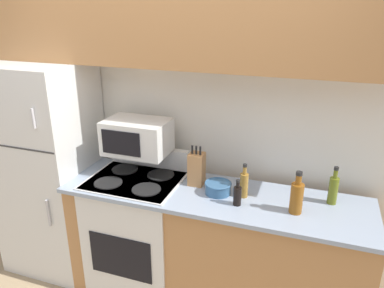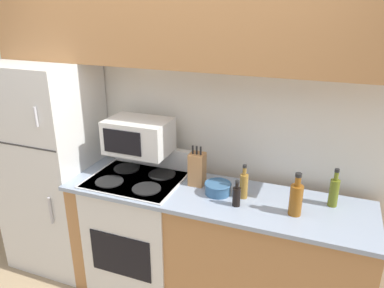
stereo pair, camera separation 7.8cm
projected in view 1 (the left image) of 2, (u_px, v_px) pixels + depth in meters
wall_back at (184, 124)px, 2.92m from camera, size 8.00×0.05×2.55m
lower_cabinets at (212, 249)px, 2.75m from camera, size 2.12×0.60×0.94m
refrigerator at (49, 170)px, 3.08m from camera, size 0.72×0.66×1.75m
upper_cabinets at (174, 22)px, 2.48m from camera, size 2.84×0.33×0.59m
stove at (138, 231)px, 2.92m from camera, size 0.67×0.58×1.11m
microwave at (137, 137)px, 2.76m from camera, size 0.47×0.32×0.25m
knife_block at (197, 169)px, 2.66m from camera, size 0.11×0.11×0.30m
bowl at (218, 188)px, 2.56m from camera, size 0.19×0.19×0.08m
bottle_whiskey at (297, 197)px, 2.30m from camera, size 0.08×0.08×0.28m
bottle_vinegar at (244, 184)px, 2.50m from camera, size 0.06×0.06×0.24m
bottle_soy_sauce at (237, 195)px, 2.41m from camera, size 0.05×0.05×0.18m
bottle_olive_oil at (333, 189)px, 2.41m from camera, size 0.06×0.06×0.26m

